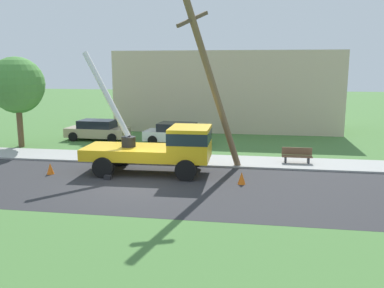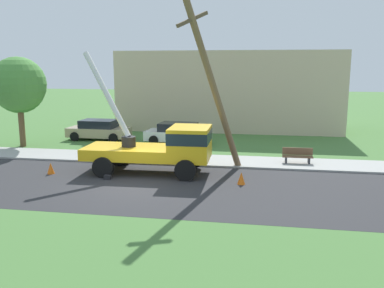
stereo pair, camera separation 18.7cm
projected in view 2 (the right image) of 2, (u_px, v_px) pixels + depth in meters
The scene contains 13 objects.
ground_plane at pixel (184, 139), 30.03m from camera, with size 120.00×120.00×0.00m, color #477538.
road_asphalt at pixel (134, 185), 18.41m from camera, with size 80.00×7.64×0.01m, color #2B2B2D.
sidewalk_strip at pixel (161, 159), 23.40m from camera, with size 80.00×2.68×0.10m, color #9E9E99.
utility_truck at pixel (164, 145), 20.19m from camera, with size 6.82×3.21×5.98m.
leaning_utility_pole at pixel (213, 86), 19.88m from camera, with size 2.98×3.09×8.43m.
traffic_cone_ahead at pixel (241, 178), 18.48m from camera, with size 0.36×0.36×0.56m, color orange.
traffic_cone_behind at pixel (51, 168), 20.28m from camera, with size 0.36×0.36×0.56m, color orange.
parked_sedan_tan at pixel (99, 130), 29.64m from camera, with size 4.45×2.11×1.42m.
parked_sedan_white at pixel (178, 133), 28.09m from camera, with size 4.54×2.27×1.42m.
park_bench at pixel (297, 156), 22.15m from camera, with size 1.60×0.45×0.90m.
roadside_tree_near at pixel (18, 84), 26.40m from camera, with size 3.49×3.49×5.83m.
roadside_tree_far at pixel (19, 88), 26.76m from camera, with size 3.26×3.26×5.44m.
lowrise_building_backdrop at pixel (229, 90), 34.55m from camera, with size 18.00×6.00×6.40m, color #C6B293.
Camera 2 is at (5.55, -17.05, 5.25)m, focal length 38.56 mm.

